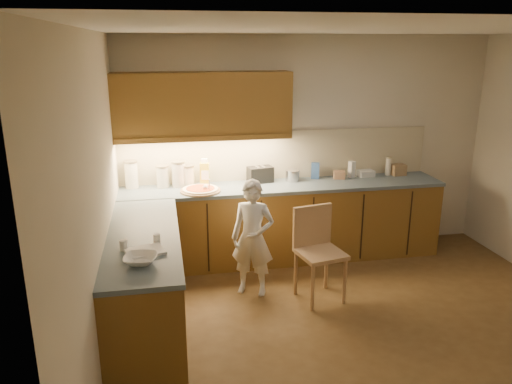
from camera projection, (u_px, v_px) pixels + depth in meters
room at (381, 149)px, 4.05m from camera, size 4.54×4.50×2.62m
l_counter at (244, 239)px, 5.40m from camera, size 3.77×2.62×0.92m
backsplash at (278, 155)px, 5.98m from camera, size 3.75×0.02×0.58m
upper_cabinets at (203, 105)px, 5.48m from camera, size 1.95×0.36×0.73m
pizza_on_board at (201, 190)px, 5.52m from camera, size 0.45×0.45×0.18m
child at (253, 238)px, 5.05m from camera, size 0.52×0.44×1.21m
wooden_chair at (317, 246)px, 4.99m from camera, size 0.50×0.50×0.94m
mixing_bowl at (140, 259)px, 3.72m from camera, size 0.29×0.29×0.06m
canister_a at (131, 174)px, 5.62m from camera, size 0.16×0.16×0.31m
canister_b at (163, 176)px, 5.66m from camera, size 0.14×0.14×0.25m
canister_c at (178, 174)px, 5.67m from camera, size 0.16×0.16×0.30m
canister_d at (188, 175)px, 5.71m from camera, size 0.15×0.15×0.25m
oil_jug at (205, 173)px, 5.71m from camera, size 0.12×0.10×0.32m
toaster at (260, 174)px, 5.87m from camera, size 0.31×0.21×0.19m
steel_pot at (292, 175)px, 5.93m from camera, size 0.18×0.18×0.13m
blue_box at (315, 171)px, 6.03m from camera, size 0.11×0.09×0.19m
card_box_a at (339, 175)px, 6.03m from camera, size 0.15×0.12×0.09m
white_bottle at (352, 169)px, 6.08m from camera, size 0.08×0.08×0.20m
flat_pack at (366, 173)px, 6.14m from camera, size 0.20×0.15×0.08m
tall_jar at (388, 166)px, 6.17m from camera, size 0.08×0.08×0.23m
card_box_b at (398, 170)px, 6.20m from camera, size 0.18×0.14×0.13m
dough_cloth at (145, 251)px, 3.91m from camera, size 0.34×0.30×0.02m
spice_jar_a at (124, 245)px, 3.95m from camera, size 0.07×0.07×0.08m
spice_jar_b at (157, 238)px, 4.10m from camera, size 0.07×0.07×0.08m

